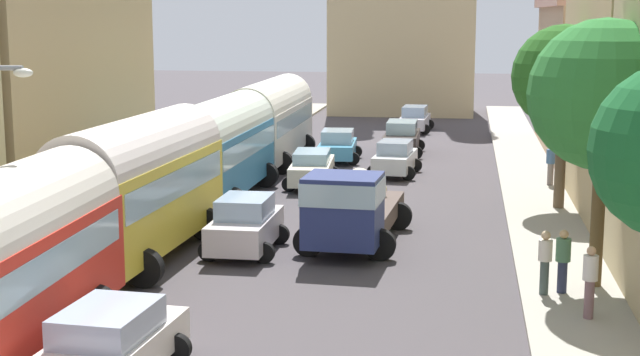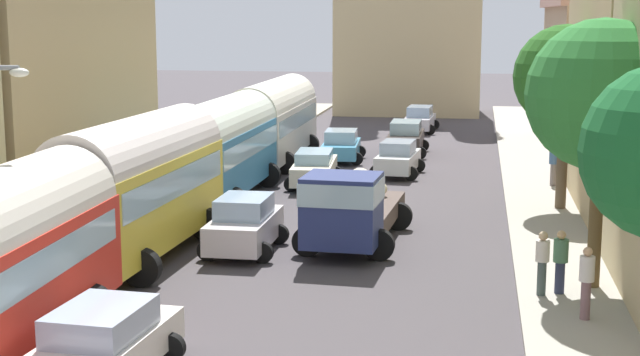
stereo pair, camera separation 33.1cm
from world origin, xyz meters
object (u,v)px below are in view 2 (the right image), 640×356
car_5 (314,168)px  parked_bus_3 (274,118)px  pedestrian_0 (560,260)px  pedestrian_1 (554,164)px  car_3 (102,344)px  car_0 (398,158)px  car_2 (420,119)px  parked_bus_2 (223,144)px  cargo_truck_0 (351,207)px  parked_bus_1 (138,181)px  pedestrian_4 (586,281)px  car_4 (244,225)px  car_6 (341,146)px  pedestrian_2 (542,261)px  car_1 (406,138)px

car_5 → parked_bus_3: bearing=117.5°
car_5 → pedestrian_0: (8.68, -14.30, 0.24)m
pedestrian_1 → car_3: bearing=-114.4°
car_0 → pedestrian_1: bearing=-18.3°
car_2 → pedestrian_0: (5.53, -33.06, 0.22)m
parked_bus_2 → cargo_truck_0: 8.99m
parked_bus_1 → parked_bus_3: size_ratio=0.86×
pedestrian_4 → parked_bus_2: bearing=133.0°
car_2 → pedestrian_0: pedestrian_0 is taller
cargo_truck_0 → car_4: (-3.04, -0.93, -0.45)m
car_2 → pedestrian_1: (6.49, -17.84, 0.26)m
car_0 → car_2: bearing=90.1°
cargo_truck_0 → pedestrian_1: bearing=58.6°
car_4 → pedestrian_1: bearing=50.8°
car_4 → parked_bus_2: bearing=109.8°
parked_bus_3 → pedestrian_0: parked_bus_3 is taller
car_4 → car_6: bearing=89.0°
parked_bus_1 → car_5: bearing=76.6°
parked_bus_2 → car_3: size_ratio=2.12×
parked_bus_1 → car_2: 31.75m
parked_bus_3 → car_5: bearing=-62.5°
parked_bus_2 → car_3: (2.53, -17.90, -1.38)m
car_2 → pedestrian_1: 18.99m
car_4 → pedestrian_0: bearing=-19.9°
car_3 → pedestrian_4: pedestrian_4 is taller
pedestrian_0 → pedestrian_1: (0.96, 15.22, 0.04)m
cargo_truck_0 → pedestrian_1: cargo_truck_0 is taller
car_0 → pedestrian_2: pedestrian_2 is taller
car_5 → parked_bus_1: bearing=-103.4°
car_6 → pedestrian_2: pedestrian_2 is taller
car_4 → pedestrian_1: 15.50m
pedestrian_1 → pedestrian_4: size_ratio=0.99×
car_2 → car_4: size_ratio=1.15×
car_1 → car_5: 9.78m
parked_bus_1 → parked_bus_2: (0.00, 9.00, -0.16)m
pedestrian_1 → pedestrian_4: (-0.55, -17.19, 0.02)m
car_5 → pedestrian_1: 9.68m
parked_bus_3 → car_3: parked_bus_3 is taller
parked_bus_1 → car_6: size_ratio=2.21×
pedestrian_2 → car_3: bearing=-142.1°
car_4 → pedestrian_0: pedestrian_0 is taller
parked_bus_3 → car_6: parked_bus_3 is taller
car_5 → car_6: car_6 is taller
car_3 → car_4: 10.17m
car_1 → car_6: car_1 is taller
car_6 → pedestrian_4: (8.95, -22.94, 0.30)m
car_0 → car_5: bearing=-136.1°
car_2 → pedestrian_0: 33.52m
parked_bus_3 → car_5: parked_bus_3 is taller
cargo_truck_0 → car_5: size_ratio=1.54×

